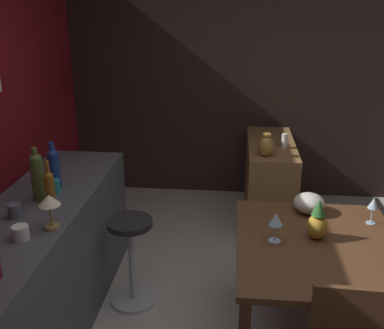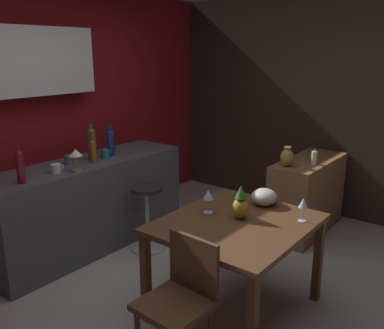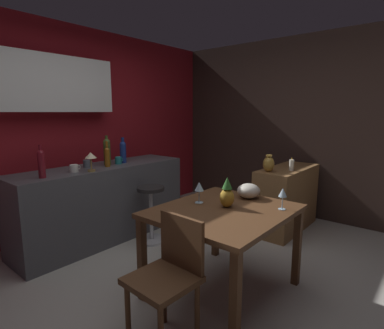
# 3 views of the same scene
# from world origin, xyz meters

# --- Properties ---
(ground_plane) EXTENTS (9.00, 9.00, 0.00)m
(ground_plane) POSITION_xyz_m (0.00, 0.00, 0.00)
(ground_plane) COLOR #B7B2A8
(wall_kitchen_back) EXTENTS (5.20, 0.33, 2.60)m
(wall_kitchen_back) POSITION_xyz_m (-0.06, 2.08, 1.41)
(wall_kitchen_back) COLOR maroon
(wall_kitchen_back) RESTS_ON ground_plane
(wall_side_right) EXTENTS (0.10, 4.40, 2.60)m
(wall_side_right) POSITION_xyz_m (2.55, 0.30, 1.30)
(wall_side_right) COLOR #33231E
(wall_side_right) RESTS_ON ground_plane
(dining_table) EXTENTS (1.13, 0.98, 0.74)m
(dining_table) POSITION_xyz_m (0.11, -0.27, 0.65)
(dining_table) COLOR #56351E
(dining_table) RESTS_ON ground_plane
(kitchen_counter) EXTENTS (2.10, 0.60, 0.90)m
(kitchen_counter) POSITION_xyz_m (0.12, 1.48, 0.45)
(kitchen_counter) COLOR #4C4C51
(kitchen_counter) RESTS_ON ground_plane
(sideboard_cabinet) EXTENTS (1.10, 0.44, 0.82)m
(sideboard_cabinet) POSITION_xyz_m (1.84, -0.10, 0.41)
(sideboard_cabinet) COLOR olive
(sideboard_cabinet) RESTS_ON ground_plane
(chair_near_window) EXTENTS (0.42, 0.42, 0.85)m
(chair_near_window) POSITION_xyz_m (-0.60, -0.32, 0.49)
(chair_near_window) COLOR #56351E
(chair_near_window) RESTS_ON ground_plane
(bar_stool) EXTENTS (0.34, 0.34, 0.67)m
(bar_stool) POSITION_xyz_m (0.42, 0.96, 0.36)
(bar_stool) COLOR #262323
(bar_stool) RESTS_ON ground_plane
(wine_glass_left) EXTENTS (0.08, 0.08, 0.19)m
(wine_glass_left) POSITION_xyz_m (0.11, -0.01, 0.88)
(wine_glass_left) COLOR silver
(wine_glass_left) RESTS_ON dining_table
(wine_glass_right) EXTENTS (0.07, 0.07, 0.18)m
(wine_glass_right) POSITION_xyz_m (0.40, -0.65, 0.88)
(wine_glass_right) COLOR silver
(wine_glass_right) RESTS_ON dining_table
(pineapple_centerpiece) EXTENTS (0.12, 0.12, 0.26)m
(pineapple_centerpiece) POSITION_xyz_m (0.17, -0.26, 0.85)
(pineapple_centerpiece) COLOR gold
(pineapple_centerpiece) RESTS_ON dining_table
(fruit_bowl) EXTENTS (0.21, 0.21, 0.14)m
(fruit_bowl) POSITION_xyz_m (0.53, -0.27, 0.81)
(fruit_bowl) COLOR beige
(fruit_bowl) RESTS_ON dining_table
(wine_bottle_ruby) EXTENTS (0.07, 0.07, 0.32)m
(wine_bottle_ruby) POSITION_xyz_m (-0.63, 1.34, 1.05)
(wine_bottle_ruby) COLOR maroon
(wine_bottle_ruby) RESTS_ON kitchen_counter
(wine_bottle_cobalt) EXTENTS (0.08, 0.08, 0.32)m
(wine_bottle_cobalt) POSITION_xyz_m (0.43, 1.47, 1.05)
(wine_bottle_cobalt) COLOR navy
(wine_bottle_cobalt) RESTS_ON kitchen_counter
(wine_bottle_olive) EXTENTS (0.08, 0.08, 0.35)m
(wine_bottle_olive) POSITION_xyz_m (0.21, 1.48, 1.07)
(wine_bottle_olive) COLOR #475623
(wine_bottle_olive) RESTS_ON kitchen_counter
(wine_bottle_amber) EXTENTS (0.06, 0.06, 0.30)m
(wine_bottle_amber) POSITION_xyz_m (0.14, 1.38, 1.03)
(wine_bottle_amber) COLOR #8C5114
(wine_bottle_amber) RESTS_ON kitchen_counter
(cup_slate) EXTENTS (0.11, 0.08, 0.09)m
(cup_slate) POSITION_xyz_m (-0.04, 1.53, 0.94)
(cup_slate) COLOR #515660
(cup_slate) RESTS_ON kitchen_counter
(cup_white) EXTENTS (0.12, 0.09, 0.08)m
(cup_white) POSITION_xyz_m (-0.28, 1.38, 0.94)
(cup_white) COLOR white
(cup_white) RESTS_ON kitchen_counter
(cup_teal) EXTENTS (0.11, 0.08, 0.09)m
(cup_teal) POSITION_xyz_m (0.33, 1.44, 0.94)
(cup_teal) COLOR teal
(cup_teal) RESTS_ON kitchen_counter
(counter_lamp) EXTENTS (0.12, 0.12, 0.21)m
(counter_lamp) POSITION_xyz_m (-0.15, 1.26, 1.05)
(counter_lamp) COLOR #A58447
(counter_lamp) RESTS_ON kitchen_counter
(pillar_candle_tall) EXTENTS (0.06, 0.06, 0.16)m
(pillar_candle_tall) POSITION_xyz_m (1.68, -0.20, 0.89)
(pillar_candle_tall) COLOR white
(pillar_candle_tall) RESTS_ON sideboard_cabinet
(vase_brass) EXTENTS (0.14, 0.14, 0.20)m
(vase_brass) POSITION_xyz_m (1.44, -0.02, 0.92)
(vase_brass) COLOR #B78C38
(vase_brass) RESTS_ON sideboard_cabinet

